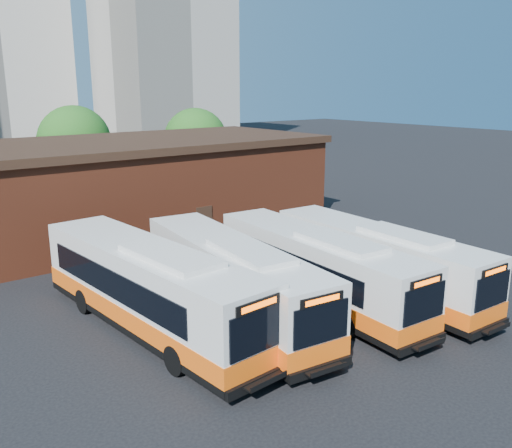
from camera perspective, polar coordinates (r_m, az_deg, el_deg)
ground at (r=23.84m, az=6.96°, el=-10.56°), size 220.00×220.00×0.00m
bus_west at (r=23.04m, az=-11.10°, el=-6.98°), size 3.88×14.08×3.79m
bus_midwest at (r=23.88m, az=-2.54°, el=-6.18°), size 4.22×13.37×3.59m
bus_mideast at (r=25.54m, az=6.38°, el=-4.96°), size 3.50×13.05×3.52m
bus_east at (r=27.21m, az=12.60°, el=-4.06°), size 3.23×12.82×3.46m
transit_worker at (r=23.86m, az=15.87°, el=-8.84°), size 0.48×0.65×1.65m
depot_building at (r=39.00m, az=-14.07°, el=3.94°), size 28.60×12.60×6.40m
tree_mid at (r=52.41m, az=-18.54°, el=8.19°), size 6.56×6.56×8.36m
tree_east at (r=54.48m, az=-6.37°, el=8.78°), size 6.24×6.24×7.96m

